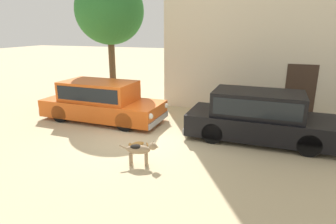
# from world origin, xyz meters

# --- Properties ---
(ground_plane) EXTENTS (80.00, 80.00, 0.00)m
(ground_plane) POSITION_xyz_m (0.00, 0.00, 0.00)
(ground_plane) COLOR tan
(parked_sedan_nearest) EXTENTS (4.78, 1.92, 1.49)m
(parked_sedan_nearest) POSITION_xyz_m (-2.06, 1.27, 0.78)
(parked_sedan_nearest) COLOR #D15619
(parked_sedan_nearest) RESTS_ON ground_plane
(parked_sedan_second) EXTENTS (4.66, 1.90, 1.56)m
(parked_sedan_second) POSITION_xyz_m (3.70, 1.10, 0.81)
(parked_sedan_second) COLOR black
(parked_sedan_second) RESTS_ON ground_plane
(stray_dog_spotted) EXTENTS (1.03, 0.35, 0.66)m
(stray_dog_spotted) POSITION_xyz_m (0.92, -1.72, 0.43)
(stray_dog_spotted) COLOR #997F60
(stray_dog_spotted) RESTS_ON ground_plane
(stray_cat) EXTENTS (0.52, 0.50, 0.16)m
(stray_cat) POSITION_xyz_m (0.32, -0.68, 0.08)
(stray_cat) COLOR #B77F3D
(stray_cat) RESTS_ON ground_plane
(acacia_tree_left) EXTENTS (3.07, 2.76, 5.60)m
(acacia_tree_left) POSITION_xyz_m (-2.96, 3.78, 4.11)
(acacia_tree_left) COLOR brown
(acacia_tree_left) RESTS_ON ground_plane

